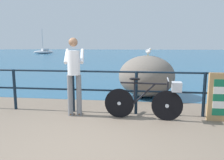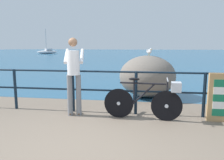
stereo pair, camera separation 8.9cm
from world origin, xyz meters
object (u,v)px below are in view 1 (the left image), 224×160
at_px(bicycle, 150,99).
at_px(sailboat, 44,52).
at_px(breakwater_boulder_main, 147,76).
at_px(person_at_railing, 74,73).
at_px(seagull, 148,51).

relative_size(bicycle, sailboat, 0.35).
bearing_deg(breakwater_boulder_main, bicycle, -89.59).
height_order(person_at_railing, breakwater_boulder_main, person_at_railing).
height_order(breakwater_boulder_main, sailboat, sailboat).
relative_size(bicycle, person_at_railing, 0.95).
bearing_deg(person_at_railing, seagull, -51.29).
relative_size(person_at_railing, seagull, 5.38).
xyz_separation_m(breakwater_boulder_main, sailboat, (-19.38, 34.84, -0.23)).
bearing_deg(seagull, sailboat, -178.24).
relative_size(breakwater_boulder_main, sailboat, 0.36).
distance_m(person_at_railing, breakwater_boulder_main, 2.76).
distance_m(bicycle, sailboat, 41.84).
bearing_deg(seagull, breakwater_boulder_main, -123.95).
height_order(person_at_railing, seagull, person_at_railing).
distance_m(person_at_railing, sailboat, 41.01).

